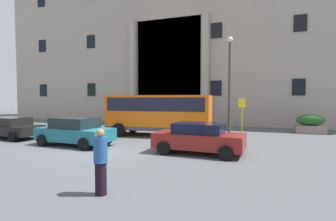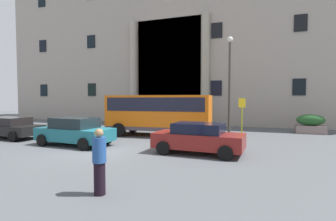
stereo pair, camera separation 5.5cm
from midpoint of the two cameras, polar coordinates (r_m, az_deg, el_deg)
ground_plane at (r=13.05m, az=-14.55°, el=-8.80°), size 80.00×64.00×0.12m
office_building_facade at (r=29.41m, az=5.40°, el=13.12°), size 42.18×9.64×15.64m
orange_minibus at (r=17.31m, az=-2.03°, el=-0.23°), size 7.03×3.15×2.72m
bus_stop_sign at (r=17.57m, az=15.96°, el=-0.50°), size 0.44×0.08×2.52m
hedge_planter_east at (r=22.82m, az=0.02°, el=-1.99°), size 1.75×0.80×1.32m
hedge_planter_far_east at (r=21.04m, az=28.91°, el=-2.69°), size 1.95×0.95×1.37m
hedge_planter_far_west at (r=24.52m, az=-9.87°, el=-1.49°), size 1.56×0.84×1.50m
parked_estate_mid at (r=14.72m, az=-20.01°, el=-4.34°), size 4.21×2.23×1.49m
parked_compact_extra at (r=19.11m, az=-31.86°, el=-3.19°), size 4.39×2.07×1.33m
parked_hatchback_near at (r=11.88m, az=6.72°, el=-6.02°), size 4.11×2.11×1.40m
motorcycle_near_kerb at (r=18.00m, az=-19.07°, el=-4.01°), size 1.94×0.76×0.89m
pedestrian_woman_with_bag at (r=7.08m, az=-14.92°, el=-10.85°), size 0.36×0.36×1.75m
lamppost_plaza_centre at (r=19.01m, az=13.39°, el=7.27°), size 0.40×0.40×6.88m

